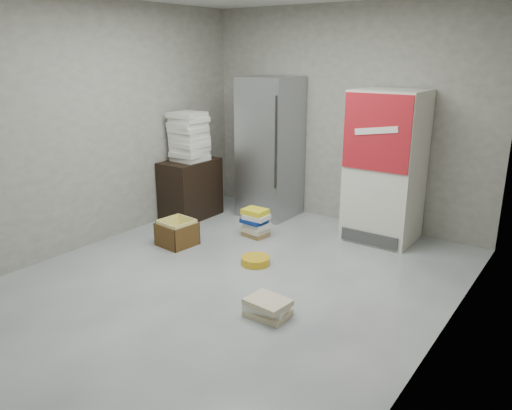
{
  "coord_description": "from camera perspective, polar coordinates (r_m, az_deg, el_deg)",
  "views": [
    {
      "loc": [
        2.85,
        -3.49,
        2.21
      ],
      "look_at": [
        -0.12,
        0.7,
        0.63
      ],
      "focal_mm": 35.0,
      "sensor_mm": 36.0,
      "label": 1
    }
  ],
  "objects": [
    {
      "name": "phonebook_stack_side",
      "position": [
        4.43,
        1.34,
        -11.56
      ],
      "size": [
        0.41,
        0.35,
        0.16
      ],
      "rotation": [
        0.0,
        0.0,
        0.03
      ],
      "color": "beige",
      "rests_on": "ground"
    },
    {
      "name": "ground",
      "position": [
        5.01,
        -3.53,
        -9.05
      ],
      "size": [
        5.0,
        5.0,
        0.0
      ],
      "primitive_type": "plane",
      "color": "beige",
      "rests_on": "ground"
    },
    {
      "name": "wood_shelf",
      "position": [
        6.94,
        -7.49,
        1.84
      ],
      "size": [
        0.5,
        0.8,
        0.8
      ],
      "primitive_type": "cube",
      "color": "black",
      "rests_on": "ground"
    },
    {
      "name": "room_shell",
      "position": [
        4.52,
        -3.95,
        11.86
      ],
      "size": [
        4.04,
        5.04,
        2.82
      ],
      "color": "#A8A297",
      "rests_on": "ground"
    },
    {
      "name": "supply_box_stack",
      "position": [
        6.78,
        -7.67,
        7.75
      ],
      "size": [
        0.44,
        0.44,
        0.65
      ],
      "color": "silver",
      "rests_on": "wood_shelf"
    },
    {
      "name": "cardboard_box",
      "position": [
        6.01,
        -9.0,
        -3.35
      ],
      "size": [
        0.43,
        0.43,
        0.31
      ],
      "rotation": [
        0.0,
        0.0,
        -0.11
      ],
      "color": "yellow",
      "rests_on": "ground"
    },
    {
      "name": "bucket_lid",
      "position": [
        5.44,
        -0.05,
        -6.36
      ],
      "size": [
        0.34,
        0.34,
        0.08
      ],
      "primitive_type": "cylinder",
      "rotation": [
        0.0,
        0.0,
        0.1
      ],
      "color": "gold",
      "rests_on": "ground"
    },
    {
      "name": "phonebook_stack_main",
      "position": [
        6.19,
        -0.06,
        -2.05
      ],
      "size": [
        0.34,
        0.29,
        0.36
      ],
      "rotation": [
        0.0,
        0.0,
        -0.12
      ],
      "color": "#9E7C4B",
      "rests_on": "ground"
    },
    {
      "name": "coke_cooler",
      "position": [
        6.13,
        14.57,
        4.27
      ],
      "size": [
        0.8,
        0.73,
        1.8
      ],
      "color": "silver",
      "rests_on": "ground"
    },
    {
      "name": "steel_fridge",
      "position": [
        6.87,
        1.65,
        6.54
      ],
      "size": [
        0.7,
        0.72,
        1.9
      ],
      "color": "#AEB0B6",
      "rests_on": "ground"
    }
  ]
}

